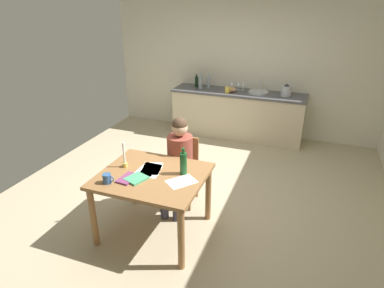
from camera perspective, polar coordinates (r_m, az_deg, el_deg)
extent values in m
cube|color=tan|center=(4.65, 1.21, -8.77)|extent=(5.20, 5.20, 0.04)
cube|color=beige|center=(6.54, 9.02, 13.14)|extent=(5.20, 0.12, 2.60)
cube|color=beige|center=(6.42, 7.85, 4.95)|extent=(2.46, 0.60, 0.86)
cube|color=#4C4C51|center=(6.29, 8.08, 8.84)|extent=(2.50, 0.64, 0.04)
cube|color=olive|center=(3.60, -6.90, -5.54)|extent=(1.13, 0.99, 0.04)
cylinder|color=olive|center=(3.74, -16.80, -12.11)|extent=(0.07, 0.07, 0.71)
cylinder|color=olive|center=(3.31, -1.90, -16.25)|extent=(0.07, 0.07, 0.71)
cylinder|color=olive|center=(4.33, -10.10, -6.03)|extent=(0.07, 0.07, 0.71)
cylinder|color=olive|center=(3.97, 2.85, -8.65)|extent=(0.07, 0.07, 0.71)
cube|color=olive|center=(4.24, -1.95, -4.74)|extent=(0.42, 0.42, 0.04)
cube|color=olive|center=(4.30, -1.18, -1.16)|extent=(0.36, 0.05, 0.40)
cylinder|color=olive|center=(4.28, -4.83, -8.19)|extent=(0.04, 0.04, 0.45)
cylinder|color=olive|center=(4.18, -0.44, -8.95)|extent=(0.04, 0.04, 0.45)
cylinder|color=olive|center=(4.55, -3.24, -6.03)|extent=(0.04, 0.04, 0.45)
cylinder|color=olive|center=(4.45, 0.90, -6.68)|extent=(0.04, 0.04, 0.45)
cylinder|color=brown|center=(4.12, -2.10, -1.88)|extent=(0.34, 0.34, 0.50)
sphere|color=#D8AD8C|center=(3.97, -2.17, 2.80)|extent=(0.20, 0.20, 0.20)
sphere|color=#473323|center=(3.96, -2.18, 3.34)|extent=(0.19, 0.19, 0.19)
cylinder|color=#383847|center=(4.10, -3.98, -5.98)|extent=(0.15, 0.39, 0.13)
cylinder|color=#383847|center=(4.07, -4.86, -10.00)|extent=(0.10, 0.10, 0.45)
cylinder|color=#383847|center=(4.05, -1.85, -6.33)|extent=(0.15, 0.39, 0.13)
cylinder|color=#383847|center=(4.02, -2.70, -10.40)|extent=(0.10, 0.10, 0.45)
cylinder|color=#33598C|center=(3.49, -14.57, -5.83)|extent=(0.09, 0.09, 0.10)
torus|color=#33598C|center=(3.47, -13.89, -5.92)|extent=(0.07, 0.01, 0.07)
cylinder|color=gold|center=(3.78, -11.58, -3.56)|extent=(0.06, 0.06, 0.05)
cylinder|color=white|center=(3.72, -11.76, -1.53)|extent=(0.02, 0.02, 0.25)
cube|color=#7A3761|center=(3.53, -11.12, -5.88)|extent=(0.17, 0.25, 0.02)
cube|color=#459A6B|center=(3.51, -9.66, -5.94)|extent=(0.25, 0.26, 0.02)
cube|color=white|center=(3.70, -7.60, -4.34)|extent=(0.22, 0.30, 0.00)
cube|color=white|center=(3.65, -7.28, -4.70)|extent=(0.25, 0.32, 0.00)
cube|color=white|center=(3.43, -1.83, -6.55)|extent=(0.35, 0.36, 0.00)
cube|color=white|center=(3.71, -7.02, -4.23)|extent=(0.28, 0.34, 0.00)
cylinder|color=#194C23|center=(3.52, -1.51, -3.44)|extent=(0.08, 0.08, 0.24)
cylinder|color=#194C23|center=(3.45, -1.54, -1.18)|extent=(0.03, 0.03, 0.06)
cylinder|color=#B2B7BC|center=(6.21, 11.45, 8.80)|extent=(0.36, 0.36, 0.04)
cylinder|color=silver|center=(6.34, 11.78, 10.01)|extent=(0.02, 0.02, 0.24)
cylinder|color=black|center=(6.54, 0.79, 10.76)|extent=(0.06, 0.06, 0.20)
cylinder|color=black|center=(6.51, 0.80, 11.86)|extent=(0.03, 0.03, 0.05)
cylinder|color=#8C999E|center=(6.42, 1.50, 10.67)|extent=(0.08, 0.08, 0.24)
cylinder|color=#8C999E|center=(6.38, 1.51, 11.99)|extent=(0.03, 0.03, 0.06)
cylinder|color=#8C999E|center=(6.46, 2.91, 10.64)|extent=(0.06, 0.06, 0.22)
cylinder|color=#8C999E|center=(6.43, 2.94, 11.83)|extent=(0.03, 0.03, 0.05)
ellipsoid|color=tan|center=(6.26, 6.92, 9.41)|extent=(0.18, 0.18, 0.08)
cylinder|color=#B7BABF|center=(6.14, 16.07, 8.85)|extent=(0.18, 0.18, 0.18)
cone|color=#262628|center=(6.12, 16.19, 9.85)|extent=(0.11, 0.11, 0.04)
cylinder|color=silver|center=(6.41, 8.83, 9.29)|extent=(0.06, 0.06, 0.00)
cylinder|color=silver|center=(6.40, 8.85, 9.62)|extent=(0.01, 0.01, 0.07)
cone|color=silver|center=(6.39, 8.89, 10.27)|extent=(0.07, 0.07, 0.08)
cylinder|color=silver|center=(6.43, 8.02, 9.39)|extent=(0.06, 0.06, 0.00)
cylinder|color=silver|center=(6.42, 8.04, 9.71)|extent=(0.01, 0.01, 0.07)
cone|color=silver|center=(6.40, 8.07, 10.36)|extent=(0.07, 0.07, 0.08)
cylinder|color=silver|center=(6.46, 6.92, 9.50)|extent=(0.06, 0.06, 0.00)
cylinder|color=silver|center=(6.45, 6.94, 9.82)|extent=(0.01, 0.01, 0.07)
cone|color=silver|center=(6.43, 6.97, 10.47)|extent=(0.07, 0.07, 0.08)
cylinder|color=#F2CC4C|center=(6.16, 6.13, 9.35)|extent=(0.09, 0.09, 0.11)
torus|color=#F2CC4C|center=(6.15, 6.58, 9.35)|extent=(0.07, 0.01, 0.07)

